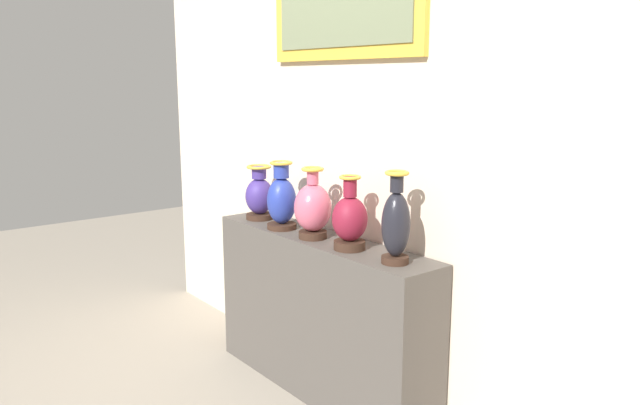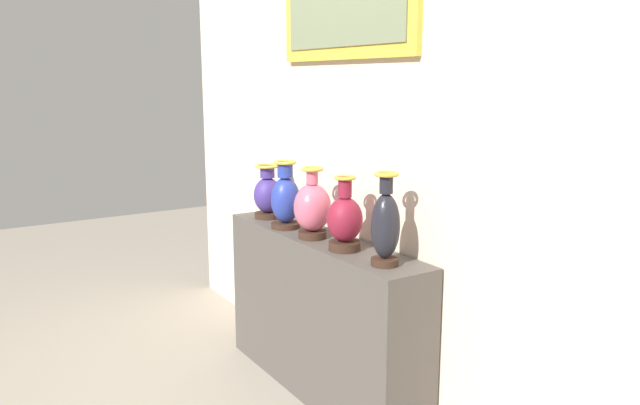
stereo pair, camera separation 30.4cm
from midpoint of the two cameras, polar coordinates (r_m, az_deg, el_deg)
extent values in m
plane|color=gray|center=(3.38, 2.69, -16.90)|extent=(9.68, 9.68, 0.00)
cube|color=#4C4742|center=(3.21, 2.76, -10.39)|extent=(1.44, 0.29, 0.82)
cube|color=beige|center=(3.10, 6.08, 10.17)|extent=(3.68, 0.10, 3.08)
cylinder|color=#382319|center=(3.50, -2.34, -1.19)|extent=(0.15, 0.15, 0.03)
ellipsoid|color=#3F2D7F|center=(3.48, -2.35, 0.66)|extent=(0.16, 0.16, 0.20)
cylinder|color=#3F2D7F|center=(3.46, -2.37, 2.82)|extent=(0.08, 0.08, 0.07)
torus|color=gold|center=(3.45, -2.37, 3.35)|extent=(0.14, 0.14, 0.02)
cylinder|color=#382319|center=(3.26, -0.51, -2.13)|extent=(0.15, 0.15, 0.03)
ellipsoid|color=#263899|center=(3.23, -0.52, 0.20)|extent=(0.15, 0.15, 0.24)
cylinder|color=#263899|center=(3.21, -0.52, 3.00)|extent=(0.08, 0.08, 0.08)
torus|color=gold|center=(3.20, -0.52, 3.70)|extent=(0.12, 0.12, 0.02)
cylinder|color=#382319|center=(3.06, 2.15, -2.98)|extent=(0.14, 0.14, 0.04)
ellipsoid|color=#CC5972|center=(3.02, 2.17, -0.50)|extent=(0.18, 0.18, 0.23)
cylinder|color=#CC5972|center=(3.00, 2.19, 2.38)|extent=(0.06, 0.06, 0.07)
torus|color=gold|center=(2.99, 2.19, 3.08)|extent=(0.11, 0.11, 0.02)
cylinder|color=#382319|center=(2.85, 5.33, -4.01)|extent=(0.15, 0.15, 0.04)
ellipsoid|color=maroon|center=(2.82, 5.37, -1.60)|extent=(0.16, 0.16, 0.21)
cylinder|color=maroon|center=(2.79, 5.43, 1.36)|extent=(0.06, 0.06, 0.09)
torus|color=gold|center=(2.79, 5.45, 2.27)|extent=(0.10, 0.10, 0.01)
cylinder|color=#382319|center=(2.65, 9.27, -5.44)|extent=(0.12, 0.12, 0.03)
ellipsoid|color=black|center=(2.61, 9.37, -2.20)|extent=(0.12, 0.12, 0.28)
cylinder|color=black|center=(2.57, 9.50, 1.68)|extent=(0.06, 0.06, 0.08)
torus|color=gold|center=(2.56, 9.53, 2.57)|extent=(0.10, 0.10, 0.02)
camera|label=1|loc=(0.15, -87.14, 0.57)|focal=34.81mm
camera|label=2|loc=(0.15, 92.86, -0.57)|focal=34.81mm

